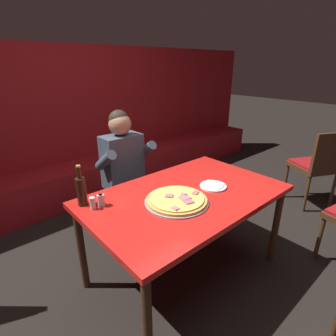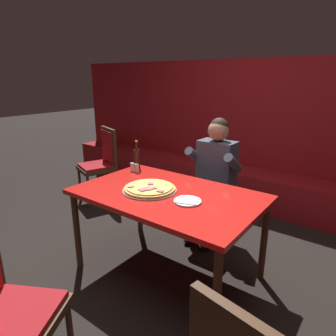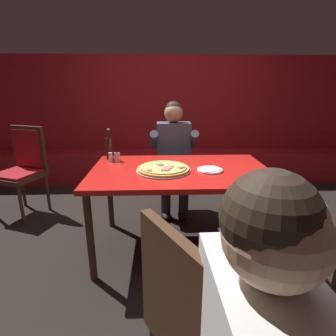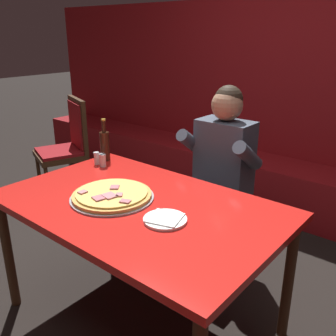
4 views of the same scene
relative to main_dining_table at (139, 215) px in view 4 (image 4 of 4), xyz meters
name	(u,v)px [view 4 (image 4 of 4)]	position (x,y,z in m)	size (l,w,h in m)	color
ground_plane	(142,317)	(0.00, 0.00, -0.69)	(24.00, 24.00, 0.00)	black
booth_wall_panel	(301,106)	(0.00, 2.18, 0.26)	(6.80, 0.16, 1.90)	maroon
booth_bench	(279,187)	(0.00, 1.86, -0.46)	(6.46, 0.48, 0.46)	maroon
main_dining_table	(139,215)	(0.00, 0.00, 0.00)	(1.51, 0.94, 0.76)	#422816
pizza	(112,195)	(-0.15, -0.05, 0.09)	(0.45, 0.45, 0.05)	#9E9EA3
plate_white_paper	(165,219)	(0.24, -0.06, 0.08)	(0.21, 0.21, 0.02)	white
beer_bottle	(105,145)	(-0.66, 0.35, 0.18)	(0.07, 0.07, 0.29)	black
shaker_red_pepper_flakes	(102,161)	(-0.58, 0.25, 0.11)	(0.04, 0.04, 0.09)	silver
shaker_oregano	(103,161)	(-0.56, 0.25, 0.11)	(0.04, 0.04, 0.09)	silver
shaker_parmesan	(97,159)	(-0.63, 0.25, 0.11)	(0.04, 0.04, 0.09)	silver
diner_seated_blue_shirt	(217,171)	(-0.01, 0.78, 0.02)	(0.53, 0.53, 1.27)	black
dining_chair_far_left	(68,143)	(-1.73, 0.79, -0.11)	(0.57, 0.57, 1.01)	#422816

